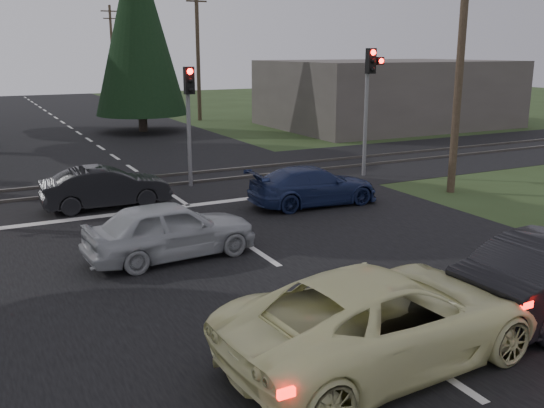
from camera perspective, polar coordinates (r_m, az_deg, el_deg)
ground at (r=11.66m, az=5.84°, el=-9.22°), size 120.00×120.00×0.00m
road at (r=20.36m, az=-9.54°, el=0.95°), size 14.00×100.00×0.01m
rail_corridor at (r=22.24m, az=-11.12°, el=2.01°), size 120.00×8.00×0.01m
stop_line at (r=18.70m, az=-7.86°, el=-0.16°), size 13.00×0.35×0.00m
rail_near at (r=21.48m, az=-10.53°, el=1.72°), size 120.00×0.12×0.10m
rail_far at (r=22.98m, az=-11.68°, el=2.49°), size 120.00×0.12×0.10m
traffic_signal_right at (r=22.83m, az=9.20°, el=10.80°), size 0.68×0.48×4.70m
traffic_signal_center at (r=20.87m, az=-7.79°, el=9.14°), size 0.32×0.48×4.10m
utility_pole_near at (r=20.73m, az=17.39°, el=13.91°), size 1.80×0.26×9.00m
utility_pole_mid at (r=41.51m, az=-7.00°, el=14.32°), size 1.80×0.26×9.00m
utility_pole_far at (r=65.54m, az=-14.82°, el=13.93°), size 1.80×0.26×9.00m
conifer_tree at (r=36.20m, az=-12.51°, el=16.12°), size 5.20×5.20×11.00m
building_right at (r=39.17m, az=10.76°, el=10.20°), size 14.00×10.00×4.00m
cream_coupe at (r=9.44m, az=10.53°, el=-10.47°), size 5.37×2.77×1.45m
silver_car at (r=13.99m, az=-9.52°, el=-2.40°), size 4.01×1.84×1.33m
blue_sedan at (r=18.60m, az=3.93°, el=1.70°), size 4.15×1.85×1.18m
dark_car_far at (r=18.90m, az=-15.36°, el=1.50°), size 3.76×1.35×1.24m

